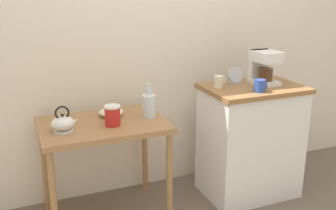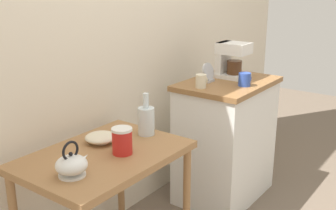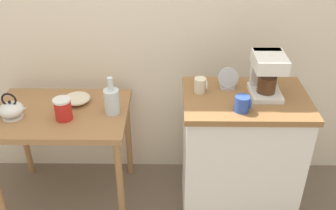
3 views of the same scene
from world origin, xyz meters
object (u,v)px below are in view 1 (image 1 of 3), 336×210
Objects in this scene: coffee_maker at (264,66)px; mug_blue at (260,86)px; teakettle at (63,123)px; table_clock at (235,77)px; canister_enamel at (113,115)px; bowl_stoneware at (111,112)px; glass_carafe_vase at (149,105)px; mug_small_cream at (219,82)px.

mug_blue is at bearing -129.63° from coffee_maker.
teakettle is 1.35m from table_clock.
table_clock is at bearing 5.44° from canister_enamel.
coffee_maker reaches higher than teakettle.
coffee_maker is at bearing 50.37° from mug_blue.
bowl_stoneware is 1.30× the size of table_clock.
mug_blue is (0.77, -0.24, 0.13)m from glass_carafe_vase.
coffee_maker reaches higher than canister_enamel.
glass_carafe_vase is 0.96m from coffee_maker.
canister_enamel is at bearing -2.75° from teakettle.
mug_small_cream is at bearing -10.44° from bowl_stoneware.
table_clock is (0.17, 0.05, 0.01)m from mug_small_cream.
canister_enamel is at bearing -176.76° from mug_small_cream.
mug_small_cream is at bearing 3.24° from canister_enamel.
coffee_maker reaches higher than mug_blue.
canister_enamel is 1.55× the size of mug_small_cream.
coffee_maker is (1.55, 0.02, 0.26)m from teakettle.
teakettle is 0.74× the size of glass_carafe_vase.
bowl_stoneware is 0.20m from canister_enamel.
table_clock reaches higher than glass_carafe_vase.
mug_small_cream reaches higher than canister_enamel.
mug_small_cream is at bearing 135.87° from mug_blue.
coffee_maker is at bearing -7.69° from bowl_stoneware.
mug_blue is at bearing -79.40° from table_clock.
canister_enamel is 0.86m from mug_small_cream.
mug_small_cream reaches higher than glass_carafe_vase.
mug_small_cream is (-0.39, 0.01, -0.10)m from coffee_maker.
teakettle is 0.62m from glass_carafe_vase.
table_clock is (0.72, 0.02, 0.14)m from glass_carafe_vase.
canister_enamel is 1.03m from table_clock.
mug_small_cream is at bearing 1.57° from teakettle.
glass_carafe_vase is 0.57m from mug_small_cream.
mug_blue is at bearing -8.84° from canister_enamel.
mug_blue reaches higher than teakettle.
mug_blue is 0.67× the size of table_clock.
bowl_stoneware is 0.71× the size of glass_carafe_vase.
mug_small_cream is (0.84, 0.05, 0.14)m from canister_enamel.
table_clock is at bearing 15.97° from mug_small_cream.
mug_blue is at bearing -44.13° from mug_small_cream.
canister_enamel is 0.54× the size of coffee_maker.
table_clock is at bearing 1.60° from glass_carafe_vase.
canister_enamel is at bearing -178.36° from coffee_maker.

